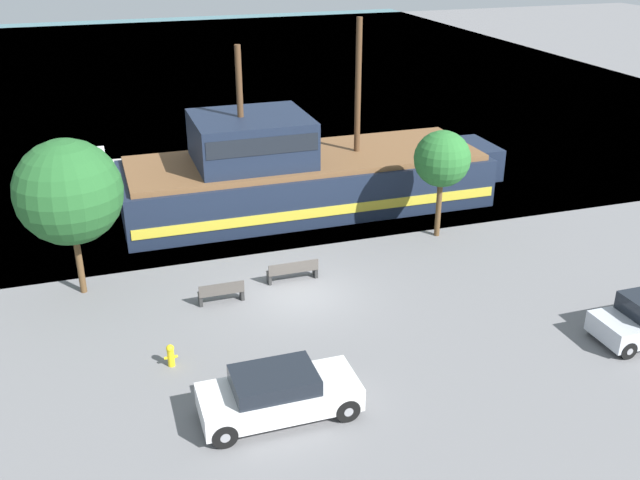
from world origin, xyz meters
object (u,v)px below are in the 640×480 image
moored_boat_dockside (90,172)px  bench_promenade_east (221,292)px  parked_car_curb_front (278,394)px  fire_hydrant (171,355)px  pirate_ship (299,174)px  bench_promenade_west (293,270)px

moored_boat_dockside → bench_promenade_east: size_ratio=3.63×
parked_car_curb_front → fire_hydrant: (-2.58, 3.44, -0.33)m
parked_car_curb_front → pirate_ship: bearing=71.1°
parked_car_curb_front → bench_promenade_west: (2.69, 7.79, -0.29)m
bench_promenade_east → bench_promenade_west: size_ratio=0.84×
parked_car_curb_front → bench_promenade_west: 8.24m
moored_boat_dockside → pirate_ship: bearing=-35.0°
parked_car_curb_front → bench_promenade_east: (-0.28, 6.94, -0.30)m
moored_boat_dockside → fire_hydrant: moored_boat_dockside is taller
moored_boat_dockside → parked_car_curb_front: 22.36m
fire_hydrant → bench_promenade_west: (5.26, 4.35, 0.04)m
parked_car_curb_front → bench_promenade_east: parked_car_curb_front is taller
fire_hydrant → bench_promenade_west: bench_promenade_west is taller
pirate_ship → moored_boat_dockside: size_ratio=3.11×
moored_boat_dockside → fire_hydrant: (1.81, -18.49, -0.22)m
moored_boat_dockside → bench_promenade_east: moored_boat_dockside is taller
pirate_ship → parked_car_curb_front: 16.11m
moored_boat_dockside → parked_car_curb_front: moored_boat_dockside is taller
parked_car_curb_front → fire_hydrant: parked_car_curb_front is taller
pirate_ship → bench_promenade_west: 7.94m
pirate_ship → moored_boat_dockside: (-9.58, 6.71, -1.05)m
parked_car_curb_front → moored_boat_dockside: bearing=101.3°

